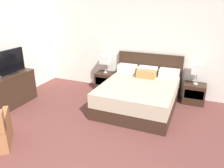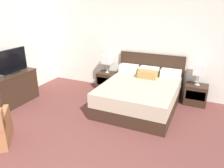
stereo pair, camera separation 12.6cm
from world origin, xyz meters
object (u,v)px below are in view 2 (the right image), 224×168
(table_lamp_right, at_px, (199,70))
(tv, at_px, (12,61))
(nightstand_right, at_px, (196,95))
(table_lamp_left, at_px, (107,59))
(bed, at_px, (140,94))
(nightstand_left, at_px, (107,81))
(dresser, at_px, (14,88))

(table_lamp_right, distance_m, tv, 4.38)
(nightstand_right, bearing_deg, table_lamp_right, 90.00)
(nightstand_right, relative_size, table_lamp_left, 0.99)
(nightstand_right, xyz_separation_m, tv, (-4.04, -1.68, 0.79))
(bed, xyz_separation_m, nightstand_right, (1.19, 0.70, -0.08))
(table_lamp_right, xyz_separation_m, tv, (-4.04, -1.68, 0.16))
(nightstand_left, relative_size, table_lamp_left, 0.99)
(bed, xyz_separation_m, table_lamp_left, (-1.19, 0.70, 0.55))
(nightstand_left, bearing_deg, bed, -30.61)
(nightstand_right, bearing_deg, table_lamp_left, 179.96)
(bed, height_order, nightstand_right, bed)
(dresser, distance_m, tv, 0.65)
(bed, distance_m, nightstand_right, 1.38)
(nightstand_left, height_order, table_lamp_left, table_lamp_left)
(table_lamp_right, relative_size, dresser, 0.45)
(dresser, bearing_deg, table_lamp_right, 23.56)
(nightstand_right, bearing_deg, tv, -157.38)
(nightstand_right, bearing_deg, dresser, -156.46)
(bed, relative_size, tv, 2.35)
(table_lamp_right, bearing_deg, tv, -157.36)
(nightstand_right, height_order, dresser, dresser)
(bed, height_order, table_lamp_left, bed)
(tv, bearing_deg, nightstand_left, 45.31)
(dresser, height_order, tv, tv)
(bed, bearing_deg, nightstand_right, 30.62)
(table_lamp_right, bearing_deg, bed, -149.33)
(table_lamp_left, height_order, tv, tv)
(nightstand_right, xyz_separation_m, table_lamp_right, (0.00, 0.00, 0.63))
(table_lamp_left, xyz_separation_m, tv, (-1.67, -1.68, 0.16))
(nightstand_left, distance_m, table_lamp_left, 0.63)
(dresser, xyz_separation_m, tv, (0.00, 0.08, 0.64))
(table_lamp_left, height_order, dresser, table_lamp_left)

